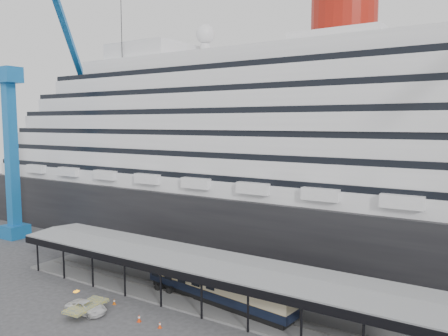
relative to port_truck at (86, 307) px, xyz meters
The scene contains 9 objects.
ground 10.14m from the port_truck, 29.32° to the left, with size 200.00×200.00×0.00m, color #363638.
cruise_ship 41.91m from the port_truck, 76.51° to the left, with size 130.00×30.00×43.90m.
platform_canopy 13.40m from the port_truck, 48.46° to the left, with size 56.00×9.18×5.30m.
crane_blue 43.95m from the port_truck, 156.78° to the left, with size 22.63×19.19×47.60m.
port_truck is the anchor object (origin of this frame).
pullman_carriage 14.92m from the port_truck, 42.24° to the left, with size 20.95×5.41×20.40m.
traffic_cone_left 3.51m from the port_truck, 75.82° to the left, with size 0.44×0.44×0.70m.
traffic_cone_mid 6.68m from the port_truck, 13.99° to the left, with size 0.51×0.51×0.82m.
traffic_cone_right 9.47m from the port_truck, 10.37° to the left, with size 0.39×0.39×0.72m.
Camera 1 is at (29.38, -36.41, 21.28)m, focal length 35.00 mm.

